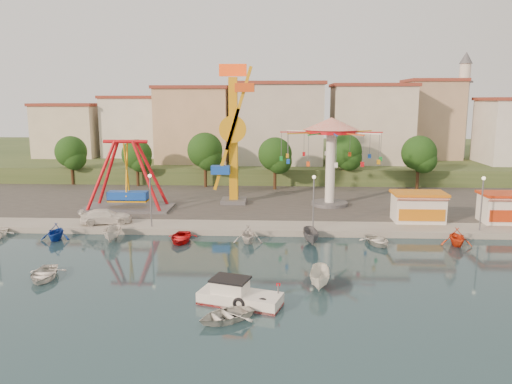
# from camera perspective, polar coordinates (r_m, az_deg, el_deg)

# --- Properties ---
(ground) EXTENTS (200.00, 200.00, 0.00)m
(ground) POSITION_cam_1_polar(r_m,az_deg,el_deg) (37.28, -4.75, -10.00)
(ground) COLOR #122933
(ground) RESTS_ON ground
(quay_deck) EXTENTS (200.00, 100.00, 0.60)m
(quay_deck) POSITION_cam_1_polar(r_m,az_deg,el_deg) (97.54, 0.00, 3.03)
(quay_deck) COLOR #9E998E
(quay_deck) RESTS_ON ground
(asphalt_pad) EXTENTS (90.00, 28.00, 0.01)m
(asphalt_pad) POSITION_cam_1_polar(r_m,az_deg,el_deg) (65.95, -1.36, -0.34)
(asphalt_pad) COLOR #4C4944
(asphalt_pad) RESTS_ON quay_deck
(hill_terrace) EXTENTS (200.00, 60.00, 3.00)m
(hill_terrace) POSITION_cam_1_polar(r_m,az_deg,el_deg) (102.35, 0.14, 4.06)
(hill_terrace) COLOR #384C26
(hill_terrace) RESTS_ON ground
(pirate_ship_ride) EXTENTS (10.00, 5.00, 8.00)m
(pirate_ship_ride) POSITION_cam_1_polar(r_m,az_deg,el_deg) (58.57, -14.53, 1.70)
(pirate_ship_ride) COLOR #59595E
(pirate_ship_ride) RESTS_ON quay_deck
(kamikaze_tower) EXTENTS (4.16, 3.10, 16.50)m
(kamikaze_tower) POSITION_cam_1_polar(r_m,az_deg,el_deg) (59.56, -2.47, 6.23)
(kamikaze_tower) COLOR #59595E
(kamikaze_tower) RESTS_ON quay_deck
(wave_swinger) EXTENTS (11.60, 11.60, 10.40)m
(wave_swinger) POSITION_cam_1_polar(r_m,az_deg,el_deg) (59.11, 8.57, 5.71)
(wave_swinger) COLOR #59595E
(wave_swinger) RESTS_ON quay_deck
(booth_left) EXTENTS (5.40, 3.78, 3.08)m
(booth_left) POSITION_cam_1_polar(r_m,az_deg,el_deg) (54.14, 18.04, -1.59)
(booth_left) COLOR white
(booth_left) RESTS_ON quay_deck
(booth_mid) EXTENTS (5.40, 3.78, 3.08)m
(booth_mid) POSITION_cam_1_polar(r_m,az_deg,el_deg) (57.15, 26.74, -1.59)
(booth_mid) COLOR white
(booth_mid) RESTS_ON quay_deck
(lamp_post_1) EXTENTS (0.14, 0.14, 5.00)m
(lamp_post_1) POSITION_cam_1_polar(r_m,az_deg,el_deg) (50.26, -11.94, -1.11)
(lamp_post_1) COLOR #59595E
(lamp_post_1) RESTS_ON quay_deck
(lamp_post_2) EXTENTS (0.14, 0.14, 5.00)m
(lamp_post_2) POSITION_cam_1_polar(r_m,az_deg,el_deg) (48.73, 6.59, -1.32)
(lamp_post_2) COLOR #59595E
(lamp_post_2) RESTS_ON quay_deck
(lamp_post_3) EXTENTS (0.14, 0.14, 5.00)m
(lamp_post_3) POSITION_cam_1_polar(r_m,az_deg,el_deg) (52.29, 24.37, -1.38)
(lamp_post_3) COLOR #59595E
(lamp_post_3) RESTS_ON quay_deck
(tree_0) EXTENTS (4.60, 4.60, 7.19)m
(tree_0) POSITION_cam_1_polar(r_m,az_deg,el_deg) (78.26, -20.39, 4.32)
(tree_0) COLOR #382314
(tree_0) RESTS_ON quay_deck
(tree_1) EXTENTS (4.35, 4.35, 6.80)m
(tree_1) POSITION_cam_1_polar(r_m,az_deg,el_deg) (74.22, -13.47, 4.18)
(tree_1) COLOR #382314
(tree_1) RESTS_ON quay_deck
(tree_2) EXTENTS (5.02, 5.02, 7.85)m
(tree_2) POSITION_cam_1_polar(r_m,az_deg,el_deg) (71.57, -5.85, 4.77)
(tree_2) COLOR #382314
(tree_2) RESTS_ON quay_deck
(tree_3) EXTENTS (4.68, 4.68, 7.32)m
(tree_3) POSITION_cam_1_polar(r_m,az_deg,el_deg) (69.36, 2.19, 4.33)
(tree_3) COLOR #382314
(tree_3) RESTS_ON quay_deck
(tree_4) EXTENTS (4.86, 4.86, 7.60)m
(tree_4) POSITION_cam_1_polar(r_m,az_deg,el_deg) (72.90, 10.13, 4.63)
(tree_4) COLOR #382314
(tree_4) RESTS_ON quay_deck
(tree_5) EXTENTS (4.83, 4.83, 7.54)m
(tree_5) POSITION_cam_1_polar(r_m,az_deg,el_deg) (73.09, 18.13, 4.25)
(tree_5) COLOR #382314
(tree_5) RESTS_ON quay_deck
(building_0) EXTENTS (9.26, 9.53, 11.87)m
(building_0) POSITION_cam_1_polar(r_m,az_deg,el_deg) (89.30, -22.64, 7.10)
(building_0) COLOR beige
(building_0) RESTS_ON hill_terrace
(building_1) EXTENTS (12.33, 9.01, 8.63)m
(building_1) POSITION_cam_1_polar(r_m,az_deg,el_deg) (90.02, -14.12, 6.58)
(building_1) COLOR silver
(building_1) RESTS_ON hill_terrace
(building_2) EXTENTS (11.95, 9.28, 11.23)m
(building_2) POSITION_cam_1_polar(r_m,az_deg,el_deg) (87.62, -5.72, 7.59)
(building_2) COLOR tan
(building_2) RESTS_ON hill_terrace
(building_3) EXTENTS (12.59, 10.50, 9.20)m
(building_3) POSITION_cam_1_polar(r_m,az_deg,el_deg) (83.57, 3.42, 6.78)
(building_3) COLOR beige
(building_3) RESTS_ON hill_terrace
(building_4) EXTENTS (10.75, 9.23, 9.24)m
(building_4) POSITION_cam_1_polar(r_m,az_deg,el_deg) (88.13, 12.25, 6.77)
(building_4) COLOR beige
(building_4) RESTS_ON hill_terrace
(building_5) EXTENTS (12.77, 10.96, 11.21)m
(building_5) POSITION_cam_1_polar(r_m,az_deg,el_deg) (89.41, 20.97, 7.00)
(building_5) COLOR tan
(building_5) RESTS_ON hill_terrace
(minaret) EXTENTS (2.80, 2.80, 18.00)m
(minaret) POSITION_cam_1_polar(r_m,az_deg,el_deg) (93.94, 22.57, 9.44)
(minaret) COLOR silver
(minaret) RESTS_ON hill_terrace
(cabin_motorboat) EXTENTS (5.70, 3.49, 1.88)m
(cabin_motorboat) POSITION_cam_1_polar(r_m,az_deg,el_deg) (32.91, -2.07, -11.89)
(cabin_motorboat) COLOR white
(cabin_motorboat) RESTS_ON ground
(rowboat_a) EXTENTS (3.32, 4.19, 0.78)m
(rowboat_a) POSITION_cam_1_polar(r_m,az_deg,el_deg) (40.38, -23.11, -8.62)
(rowboat_a) COLOR silver
(rowboat_a) RESTS_ON ground
(rowboat_b) EXTENTS (4.34, 4.10, 0.73)m
(rowboat_b) POSITION_cam_1_polar(r_m,az_deg,el_deg) (30.74, -3.56, -13.86)
(rowboat_b) COLOR silver
(rowboat_b) RESTS_ON ground
(skiff) EXTENTS (1.83, 3.81, 1.42)m
(skiff) POSITION_cam_1_polar(r_m,az_deg,el_deg) (35.78, 7.34, -9.74)
(skiff) COLOR white
(skiff) RESTS_ON ground
(van) EXTENTS (5.44, 3.41, 1.47)m
(van) POSITION_cam_1_polar(r_m,az_deg,el_deg) (53.02, -16.77, -2.68)
(van) COLOR white
(van) RESTS_ON quay_deck
(moored_boat_1) EXTENTS (2.96, 3.33, 1.62)m
(moored_boat_1) POSITION_cam_1_polar(r_m,az_deg,el_deg) (50.64, -21.94, -4.23)
(moored_boat_1) COLOR #11349D
(moored_boat_1) RESTS_ON ground
(moored_boat_2) EXTENTS (1.74, 3.78, 1.42)m
(moored_boat_2) POSITION_cam_1_polar(r_m,az_deg,el_deg) (48.65, -16.07, -4.58)
(moored_boat_2) COLOR beige
(moored_boat_2) RESTS_ON ground
(moored_boat_3) EXTENTS (2.87, 3.97, 0.81)m
(moored_boat_3) POSITION_cam_1_polar(r_m,az_deg,el_deg) (47.07, -8.61, -5.17)
(moored_boat_3) COLOR red
(moored_boat_3) RESTS_ON ground
(moored_boat_4) EXTENTS (2.83, 3.23, 1.63)m
(moored_boat_4) POSITION_cam_1_polar(r_m,az_deg,el_deg) (46.14, -0.93, -4.84)
(moored_boat_4) COLOR silver
(moored_boat_4) RESTS_ON ground
(moored_boat_5) EXTENTS (1.61, 3.71, 1.40)m
(moored_boat_5) POSITION_cam_1_polar(r_m,az_deg,el_deg) (46.17, 6.33, -5.05)
(moored_boat_5) COLOR slate
(moored_boat_5) RESTS_ON ground
(moored_boat_6) EXTENTS (3.34, 4.11, 0.75)m
(moored_boat_6) POSITION_cam_1_polar(r_m,az_deg,el_deg) (47.02, 13.72, -5.41)
(moored_boat_6) COLOR silver
(moored_boat_6) RESTS_ON ground
(moored_boat_7) EXTENTS (3.10, 3.46, 1.64)m
(moored_boat_7) POSITION_cam_1_polar(r_m,az_deg,el_deg) (48.75, 21.97, -4.77)
(moored_boat_7) COLOR red
(moored_boat_7) RESTS_ON ground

